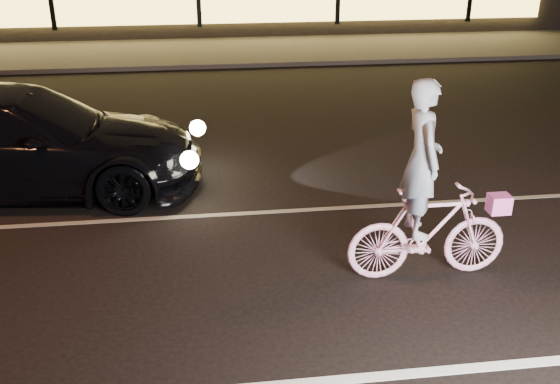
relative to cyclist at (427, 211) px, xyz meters
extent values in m
plane|color=black|center=(-2.32, -0.12, -0.82)|extent=(90.00, 90.00, 0.00)
cube|color=gray|center=(-2.32, 1.88, -0.82)|extent=(60.00, 0.10, 0.01)
cube|color=#383533|center=(-2.32, 12.88, -0.76)|extent=(30.00, 4.00, 0.12)
imported|color=#E6468E|center=(0.04, 0.00, -0.27)|extent=(1.83, 0.52, 1.10)
imported|color=silver|center=(-0.11, 0.00, 0.62)|extent=(0.41, 0.63, 1.73)
cube|color=#FF45BC|center=(0.83, 0.00, 0.04)|extent=(0.23, 0.19, 0.21)
imported|color=black|center=(-5.08, 3.15, -0.05)|extent=(5.47, 2.62, 1.54)
sphere|color=#FFF2BF|center=(-2.48, 3.62, -0.12)|extent=(0.26, 0.26, 0.26)
sphere|color=#FFF2BF|center=(-2.60, 2.22, -0.12)|extent=(0.26, 0.26, 0.26)
camera|label=1|loc=(-2.40, -5.90, 2.98)|focal=40.00mm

